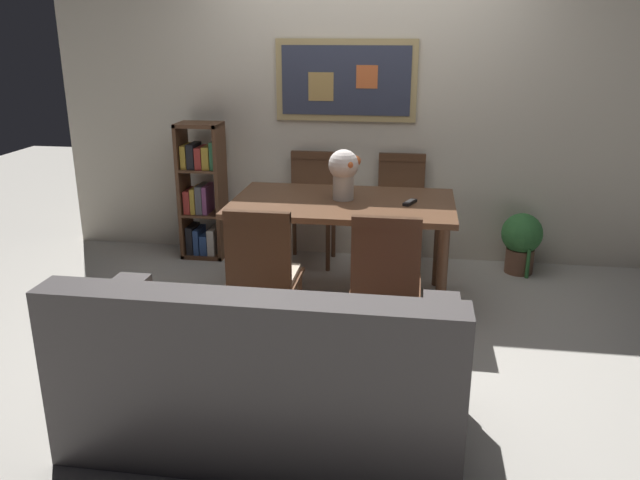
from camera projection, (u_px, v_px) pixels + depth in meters
name	position (u px, v px, depth m)	size (l,w,h in m)	color
ground_plane	(342.00, 320.00, 4.29)	(12.00, 12.00, 0.00)	#B7B2A8
wall_back_with_painting	(364.00, 102.00, 5.20)	(5.20, 0.14, 2.60)	beige
dining_table	(343.00, 213.00, 4.43)	(1.53, 0.93, 0.74)	brown
dining_chair_far_left	(312.00, 198.00, 5.27)	(0.40, 0.41, 0.91)	brown
dining_chair_near_left	(263.00, 268.00, 3.72)	(0.40, 0.41, 0.91)	brown
dining_chair_near_right	(386.00, 275.00, 3.61)	(0.40, 0.41, 0.91)	brown
dining_chair_far_right	(400.00, 201.00, 5.18)	(0.40, 0.41, 0.91)	brown
leather_couch	(264.00, 379.00, 2.96)	(1.80, 0.84, 0.84)	#514C4C
bookshelf	(202.00, 194.00, 5.37)	(0.36, 0.28, 1.15)	brown
potted_ivy	(521.00, 240.00, 5.06)	(0.32, 0.32, 0.56)	brown
flower_vase	(344.00, 171.00, 4.38)	(0.22, 0.21, 0.35)	beige
tv_remote	(410.00, 202.00, 4.32)	(0.10, 0.16, 0.02)	black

